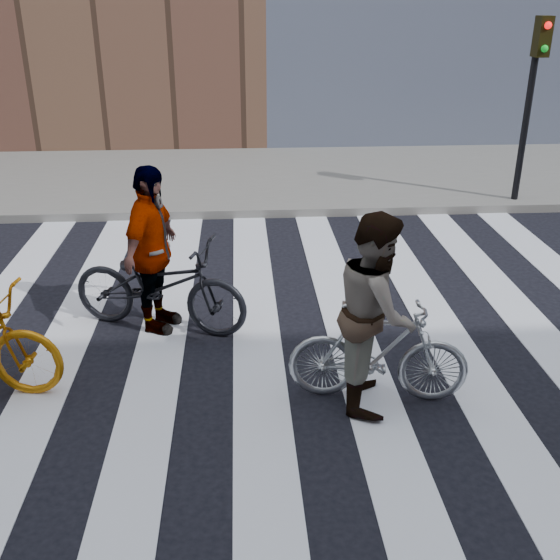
{
  "coord_description": "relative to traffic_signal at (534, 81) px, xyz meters",
  "views": [
    {
      "loc": [
        -0.71,
        -6.05,
        3.69
      ],
      "look_at": [
        -0.3,
        0.3,
        0.88
      ],
      "focal_mm": 42.0,
      "sensor_mm": 36.0,
      "label": 1
    }
  ],
  "objects": [
    {
      "name": "ground",
      "position": [
        -4.4,
        -5.32,
        -2.28
      ],
      "size": [
        100.0,
        100.0,
        0.0
      ],
      "primitive_type": "plane",
      "color": "black",
      "rests_on": "ground"
    },
    {
      "name": "sidewalk_far",
      "position": [
        -4.4,
        2.18,
        -2.2
      ],
      "size": [
        100.0,
        5.0,
        0.15
      ],
      "primitive_type": "cube",
      "color": "slate",
      "rests_on": "ground"
    },
    {
      "name": "zebra_crosswalk",
      "position": [
        -4.4,
        -5.32,
        -2.27
      ],
      "size": [
        8.25,
        10.0,
        0.01
      ],
      "color": "silver",
      "rests_on": "ground"
    },
    {
      "name": "traffic_signal",
      "position": [
        0.0,
        0.0,
        0.0
      ],
      "size": [
        0.22,
        0.42,
        3.33
      ],
      "color": "black",
      "rests_on": "ground"
    },
    {
      "name": "bike_silver_mid",
      "position": [
        -3.82,
        -5.98,
        -1.76
      ],
      "size": [
        1.78,
        0.75,
        1.04
      ],
      "primitive_type": "imported",
      "rotation": [
        0.0,
        0.0,
        1.42
      ],
      "color": "#ADB2B8",
      "rests_on": "ground"
    },
    {
      "name": "bike_dark_rear",
      "position": [
        -6.07,
        -4.36,
        -1.72
      ],
      "size": [
        2.27,
        1.38,
        1.13
      ],
      "primitive_type": "imported",
      "rotation": [
        0.0,
        0.0,
        1.25
      ],
      "color": "black",
      "rests_on": "ground"
    },
    {
      "name": "rider_mid",
      "position": [
        -3.87,
        -5.98,
        -1.32
      ],
      "size": [
        0.86,
        1.03,
        1.92
      ],
      "primitive_type": "imported",
      "rotation": [
        0.0,
        0.0,
        1.42
      ],
      "color": "slate",
      "rests_on": "ground"
    },
    {
      "name": "rider_rear",
      "position": [
        -6.12,
        -4.36,
        -1.29
      ],
      "size": [
        0.82,
        1.25,
        1.97
      ],
      "primitive_type": "imported",
      "rotation": [
        0.0,
        0.0,
        1.25
      ],
      "color": "slate",
      "rests_on": "ground"
    }
  ]
}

